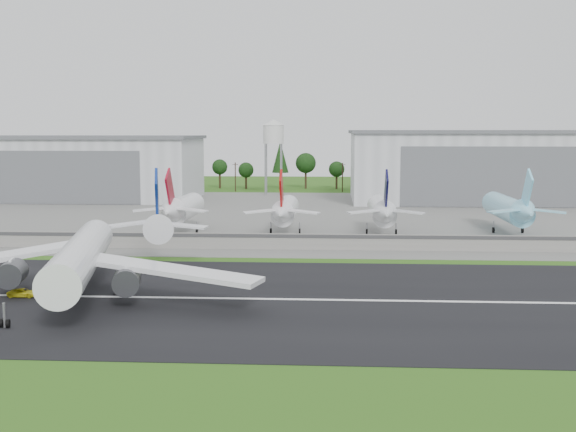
# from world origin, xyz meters

# --- Properties ---
(ground) EXTENTS (600.00, 600.00, 0.00)m
(ground) POSITION_xyz_m (0.00, 0.00, 0.00)
(ground) COLOR #275614
(ground) RESTS_ON ground
(runway) EXTENTS (320.00, 60.00, 0.10)m
(runway) POSITION_xyz_m (0.00, 10.00, 0.05)
(runway) COLOR black
(runway) RESTS_ON ground
(runway_centerline) EXTENTS (220.00, 1.00, 0.02)m
(runway_centerline) POSITION_xyz_m (0.00, 10.00, 0.11)
(runway_centerline) COLOR white
(runway_centerline) RESTS_ON runway
(apron) EXTENTS (320.00, 150.00, 0.10)m
(apron) POSITION_xyz_m (0.00, 120.00, 0.05)
(apron) COLOR slate
(apron) RESTS_ON ground
(blast_fence) EXTENTS (240.00, 0.61, 3.50)m
(blast_fence) POSITION_xyz_m (0.00, 54.99, 1.81)
(blast_fence) COLOR gray
(blast_fence) RESTS_ON ground
(hangar_west) EXTENTS (97.00, 44.00, 23.20)m
(hangar_west) POSITION_xyz_m (-80.00, 164.92, 11.63)
(hangar_west) COLOR silver
(hangar_west) RESTS_ON ground
(hangar_east) EXTENTS (102.00, 47.00, 25.20)m
(hangar_east) POSITION_xyz_m (75.00, 164.92, 12.63)
(hangar_east) COLOR silver
(hangar_east) RESTS_ON ground
(water_tower) EXTENTS (8.40, 8.40, 29.40)m
(water_tower) POSITION_xyz_m (-5.00, 185.00, 24.55)
(water_tower) COLOR #99999E
(water_tower) RESTS_ON ground
(utility_poles) EXTENTS (230.00, 3.00, 12.00)m
(utility_poles) POSITION_xyz_m (0.00, 200.00, 0.00)
(utility_poles) COLOR black
(utility_poles) RESTS_ON ground
(treeline) EXTENTS (320.00, 16.00, 22.00)m
(treeline) POSITION_xyz_m (0.00, 215.00, 0.00)
(treeline) COLOR black
(treeline) RESTS_ON ground
(main_airliner) EXTENTS (55.96, 58.84, 18.17)m
(main_airliner) POSITION_xyz_m (-20.17, 9.57, 4.89)
(main_airliner) COLOR white
(main_airliner) RESTS_ON runway
(ground_vehicle) EXTENTS (4.57, 2.21, 1.26)m
(ground_vehicle) POSITION_xyz_m (-28.81, 9.19, 0.73)
(ground_vehicle) COLOR yellow
(ground_vehicle) RESTS_ON runway
(parked_jet_red_a) EXTENTS (7.36, 31.29, 16.75)m
(parked_jet_red_a) POSITION_xyz_m (-18.75, 76.57, 6.23)
(parked_jet_red_a) COLOR white
(parked_jet_red_a) RESTS_ON ground
(parked_jet_red_b) EXTENTS (7.36, 31.29, 16.50)m
(parked_jet_red_b) POSITION_xyz_m (6.37, 76.53, 6.00)
(parked_jet_red_b) COLOR white
(parked_jet_red_b) RESTS_ON ground
(parked_jet_navy) EXTENTS (7.36, 31.29, 16.60)m
(parked_jet_navy) POSITION_xyz_m (29.55, 76.55, 6.10)
(parked_jet_navy) COLOR silver
(parked_jet_navy) RESTS_ON ground
(parked_jet_skyblue) EXTENTS (7.36, 37.29, 16.74)m
(parked_jet_skyblue) POSITION_xyz_m (60.69, 81.57, 6.18)
(parked_jet_skyblue) COLOR #91DFFB
(parked_jet_skyblue) RESTS_ON ground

